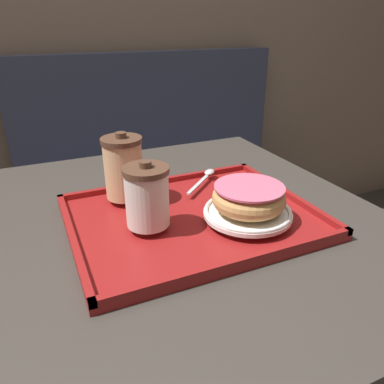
{
  "coord_description": "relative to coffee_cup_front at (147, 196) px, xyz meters",
  "views": [
    {
      "loc": [
        -0.24,
        -0.62,
        1.12
      ],
      "look_at": [
        0.03,
        -0.03,
        0.82
      ],
      "focal_mm": 35.0,
      "sensor_mm": 36.0,
      "label": 1
    }
  ],
  "objects": [
    {
      "name": "coffee_cup_rear",
      "position": [
        -0.01,
        0.13,
        0.01
      ],
      "size": [
        0.08,
        0.08,
        0.14
      ],
      "color": "#E0B784",
      "rests_on": "serving_tray"
    },
    {
      "name": "booth_bench",
      "position": [
        0.35,
        0.91,
        -0.52
      ],
      "size": [
        1.21,
        0.44,
        1.0
      ],
      "color": "#33384C",
      "rests_on": "ground_plane"
    },
    {
      "name": "donut_chocolate_glazed",
      "position": [
        0.18,
        -0.05,
        -0.02
      ],
      "size": [
        0.14,
        0.14,
        0.05
      ],
      "color": "tan",
      "rests_on": "plate_with_chocolate_donut"
    },
    {
      "name": "spoon",
      "position": [
        0.19,
        0.15,
        -0.05
      ],
      "size": [
        0.12,
        0.11,
        0.01
      ],
      "rotation": [
        0.0,
        0.0,
        0.74
      ],
      "color": "silver",
      "rests_on": "serving_tray"
    },
    {
      "name": "serving_tray",
      "position": [
        0.09,
        0.01,
        -0.07
      ],
      "size": [
        0.47,
        0.37,
        0.02
      ],
      "color": "maroon",
      "rests_on": "cafe_table"
    },
    {
      "name": "plate_with_chocolate_donut",
      "position": [
        0.18,
        -0.05,
        -0.05
      ],
      "size": [
        0.17,
        0.17,
        0.01
      ],
      "color": "white",
      "rests_on": "serving_tray"
    },
    {
      "name": "coffee_cup_front",
      "position": [
        0.0,
        0.0,
        0.0
      ],
      "size": [
        0.08,
        0.08,
        0.12
      ],
      "color": "white",
      "rests_on": "serving_tray"
    },
    {
      "name": "cafe_table",
      "position": [
        0.07,
        0.04,
        -0.27
      ],
      "size": [
        0.84,
        0.88,
        0.76
      ],
      "color": "#38332D",
      "rests_on": "ground_plane"
    }
  ]
}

